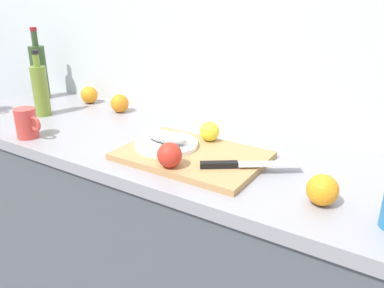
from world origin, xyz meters
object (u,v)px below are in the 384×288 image
at_px(olive_oil_bottle, 40,90).
at_px(fish_fillet, 166,137).
at_px(chef_knife, 237,164).
at_px(orange_0, 120,103).
at_px(lemon_0, 210,131).
at_px(white_plate, 166,144).
at_px(wine_bottle, 39,71).
at_px(coffee_mug_0, 27,123).
at_px(cutting_board, 192,156).

bearing_deg(olive_oil_bottle, fish_fillet, -4.01).
height_order(chef_knife, orange_0, orange_0).
distance_m(lemon_0, orange_0, 0.55).
bearing_deg(white_plate, olive_oil_bottle, 175.99).
relative_size(olive_oil_bottle, orange_0, 3.45).
bearing_deg(white_plate, wine_bottle, 165.97).
distance_m(olive_oil_bottle, orange_0, 0.33).
bearing_deg(chef_knife, coffee_mug_0, 155.31).
xyz_separation_m(chef_knife, orange_0, (-0.70, 0.28, 0.01)).
bearing_deg(white_plate, fish_fillet, 0.00).
height_order(fish_fillet, chef_knife, fish_fillet).
relative_size(chef_knife, orange_0, 3.21).
bearing_deg(lemon_0, white_plate, -127.54).
distance_m(chef_knife, olive_oil_bottle, 0.96).
bearing_deg(wine_bottle, fish_fillet, -14.03).
relative_size(cutting_board, white_plate, 2.18).
relative_size(fish_fillet, lemon_0, 2.32).
bearing_deg(cutting_board, chef_knife, -6.96).
relative_size(cutting_board, chef_knife, 1.78).
bearing_deg(orange_0, fish_fillet, -30.44).
xyz_separation_m(white_plate, fish_fillet, (0.00, 0.00, 0.03)).
distance_m(cutting_board, wine_bottle, 1.05).
bearing_deg(wine_bottle, lemon_0, -6.07).
bearing_deg(chef_knife, wine_bottle, 133.32).
bearing_deg(fish_fillet, orange_0, 149.56).
bearing_deg(orange_0, wine_bottle, -176.95).
xyz_separation_m(cutting_board, white_plate, (-0.10, 0.00, 0.02)).
bearing_deg(olive_oil_bottle, chef_knife, -4.14).
xyz_separation_m(olive_oil_bottle, wine_bottle, (-0.24, 0.18, 0.02)).
distance_m(cutting_board, lemon_0, 0.13).
bearing_deg(coffee_mug_0, fish_fillet, 17.46).
xyz_separation_m(fish_fillet, coffee_mug_0, (-0.50, -0.16, 0.00)).
height_order(chef_knife, wine_bottle, wine_bottle).
bearing_deg(white_plate, chef_knife, -4.47).
xyz_separation_m(chef_knife, olive_oil_bottle, (-0.95, 0.07, 0.08)).
height_order(cutting_board, wine_bottle, wine_bottle).
xyz_separation_m(fish_fillet, lemon_0, (0.09, 0.12, 0.00)).
height_order(lemon_0, coffee_mug_0, coffee_mug_0).
bearing_deg(chef_knife, fish_fillet, 140.77).
distance_m(chef_knife, lemon_0, 0.23).
height_order(lemon_0, olive_oil_bottle, olive_oil_bottle).
distance_m(chef_knife, wine_bottle, 1.22).
height_order(cutting_board, chef_knife, chef_knife).
distance_m(olive_oil_bottle, coffee_mug_0, 0.28).
bearing_deg(fish_fillet, cutting_board, -0.25).
bearing_deg(olive_oil_bottle, coffee_mug_0, -49.26).
relative_size(fish_fillet, chef_knife, 0.61).
bearing_deg(lemon_0, wine_bottle, 173.93).
distance_m(cutting_board, chef_knife, 0.17).
relative_size(cutting_board, orange_0, 5.70).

